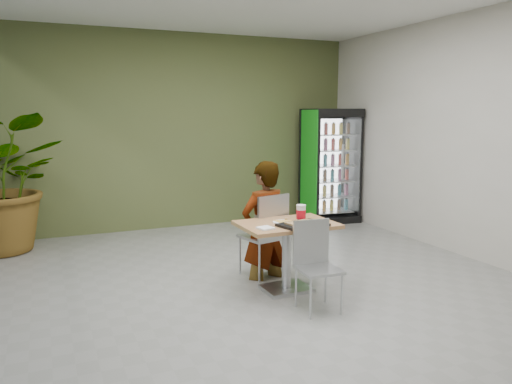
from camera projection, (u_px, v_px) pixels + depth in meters
ground at (270, 294)px, 5.31m from camera, size 7.00×7.00×0.00m
room_envelope at (270, 143)px, 5.06m from camera, size 6.00×7.00×3.20m
dining_table at (287, 242)px, 5.33m from camera, size 1.02×0.72×0.75m
chair_far at (268, 229)px, 5.75m from camera, size 0.53×0.54×0.99m
chair_near at (315, 258)px, 4.87m from camera, size 0.41×0.41×0.87m
seated_woman at (264, 232)px, 5.79m from camera, size 0.69×0.54×1.67m
pizza_plate at (283, 221)px, 5.30m from camera, size 0.30×0.27×0.03m
soda_cup at (301, 214)px, 5.33m from camera, size 0.10×0.10×0.18m
napkin_stack at (266, 228)px, 5.01m from camera, size 0.17×0.17×0.02m
cafeteria_tray at (303, 225)px, 5.14m from camera, size 0.53×0.44×0.03m
beverage_fridge at (331, 166)px, 8.76m from camera, size 0.96×0.77×1.97m
potted_plant at (4, 183)px, 6.81m from camera, size 2.06×1.89×1.92m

